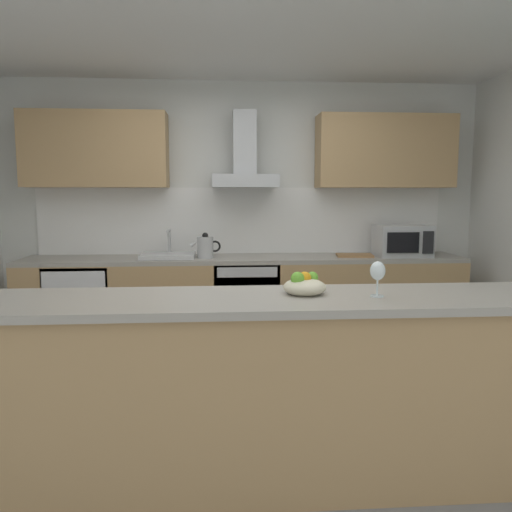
# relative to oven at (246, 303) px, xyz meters

# --- Properties ---
(ground) EXTENTS (5.75, 4.97, 0.02)m
(ground) POSITION_rel_oven_xyz_m (-0.01, -1.64, -0.47)
(ground) COLOR gray
(ceiling) EXTENTS (5.75, 4.97, 0.02)m
(ceiling) POSITION_rel_oven_xyz_m (-0.01, -1.64, 2.15)
(ceiling) COLOR white
(wall_back) EXTENTS (5.75, 0.12, 2.60)m
(wall_back) POSITION_rel_oven_xyz_m (-0.01, 0.41, 0.84)
(wall_back) COLOR silver
(wall_back) RESTS_ON ground
(backsplash_tile) EXTENTS (4.03, 0.02, 0.66)m
(backsplash_tile) POSITION_rel_oven_xyz_m (-0.01, 0.33, 0.77)
(backsplash_tile) COLOR white
(counter_back) EXTENTS (4.18, 0.60, 0.90)m
(counter_back) POSITION_rel_oven_xyz_m (-0.01, 0.03, -0.01)
(counter_back) COLOR tan
(counter_back) RESTS_ON ground
(counter_island) EXTENTS (3.04, 0.64, 0.99)m
(counter_island) POSITION_rel_oven_xyz_m (0.08, -2.28, 0.04)
(counter_island) COLOR tan
(counter_island) RESTS_ON ground
(upper_cabinets) EXTENTS (4.12, 0.32, 0.70)m
(upper_cabinets) POSITION_rel_oven_xyz_m (-0.01, 0.18, 1.45)
(upper_cabinets) COLOR tan
(oven) EXTENTS (0.60, 0.62, 0.80)m
(oven) POSITION_rel_oven_xyz_m (0.00, 0.00, 0.00)
(oven) COLOR slate
(oven) RESTS_ON ground
(refrigerator) EXTENTS (0.58, 0.60, 0.85)m
(refrigerator) POSITION_rel_oven_xyz_m (-1.53, -0.00, -0.03)
(refrigerator) COLOR white
(refrigerator) RESTS_ON ground
(microwave) EXTENTS (0.50, 0.38, 0.30)m
(microwave) POSITION_rel_oven_xyz_m (1.51, -0.03, 0.59)
(microwave) COLOR #B7BABC
(microwave) RESTS_ON counter_back
(sink) EXTENTS (0.50, 0.40, 0.26)m
(sink) POSITION_rel_oven_xyz_m (-0.73, 0.01, 0.47)
(sink) COLOR silver
(sink) RESTS_ON counter_back
(kettle) EXTENTS (0.29, 0.15, 0.24)m
(kettle) POSITION_rel_oven_xyz_m (-0.38, -0.03, 0.55)
(kettle) COLOR #B7BABC
(kettle) RESTS_ON counter_back
(range_hood) EXTENTS (0.62, 0.45, 0.72)m
(range_hood) POSITION_rel_oven_xyz_m (0.00, 0.13, 1.33)
(range_hood) COLOR #B7BABC
(wine_glass) EXTENTS (0.08, 0.08, 0.18)m
(wine_glass) POSITION_rel_oven_xyz_m (0.54, -2.32, 0.65)
(wine_glass) COLOR silver
(wine_glass) RESTS_ON counter_island
(fruit_bowl) EXTENTS (0.22, 0.22, 0.13)m
(fruit_bowl) POSITION_rel_oven_xyz_m (0.18, -2.23, 0.57)
(fruit_bowl) COLOR beige
(fruit_bowl) RESTS_ON counter_island
(chopping_board) EXTENTS (0.37, 0.26, 0.02)m
(chopping_board) POSITION_rel_oven_xyz_m (1.05, -0.02, 0.45)
(chopping_board) COLOR #9E7247
(chopping_board) RESTS_ON counter_back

